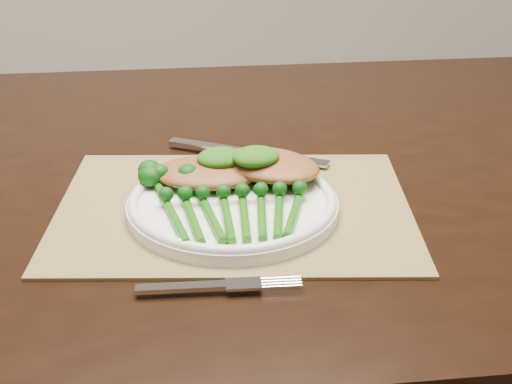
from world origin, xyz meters
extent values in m
cube|color=black|center=(0.12, -0.08, 0.73)|extent=(1.71, 1.11, 0.04)
cube|color=olive|center=(0.10, -0.22, 0.75)|extent=(0.48, 0.40, 0.00)
cylinder|color=white|center=(0.10, -0.23, 0.76)|extent=(0.24, 0.24, 0.01)
torus|color=white|center=(0.10, -0.23, 0.77)|extent=(0.24, 0.24, 0.01)
cube|color=silver|center=(0.10, -0.04, 0.76)|extent=(0.08, 0.07, 0.01)
cube|color=silver|center=(0.19, -0.10, 0.76)|extent=(0.13, 0.10, 0.00)
cube|color=silver|center=(0.02, -0.37, 0.76)|extent=(0.09, 0.03, 0.00)
ellipsoid|color=brown|center=(0.08, -0.17, 0.78)|extent=(0.15, 0.12, 0.03)
ellipsoid|color=brown|center=(0.16, -0.18, 0.79)|extent=(0.15, 0.15, 0.03)
ellipsoid|color=#164C0A|center=(0.10, -0.17, 0.80)|extent=(0.06, 0.05, 0.02)
ellipsoid|color=#164C0A|center=(0.14, -0.19, 0.80)|extent=(0.06, 0.05, 0.02)
camera|label=1|loc=(-0.06, -0.94, 1.14)|focal=50.00mm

